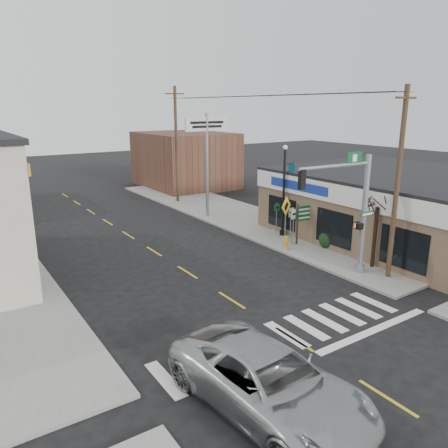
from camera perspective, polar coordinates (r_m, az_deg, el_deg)
ground at (r=16.68m, az=9.09°, el=-14.63°), size 140.00×140.00×0.00m
sidewalk_right at (r=31.31m, az=5.18°, el=-0.04°), size 6.00×38.00×0.13m
center_line at (r=22.58m, az=-4.83°, el=-6.28°), size 0.12×56.00×0.01m
crosswalk at (r=16.93m, az=8.15°, el=-14.09°), size 11.00×2.20×0.01m
thrift_store at (r=30.21m, az=21.95°, el=2.13°), size 12.00×14.00×4.00m
bldg_distant_right at (r=46.41m, az=-5.13°, el=8.36°), size 8.00×10.00×5.60m
suv at (r=12.85m, az=5.82°, el=-19.79°), size 3.61×6.66×1.77m
traffic_signal_pole at (r=21.79m, az=16.77°, el=2.59°), size 4.78×0.38×6.06m
guide_sign at (r=26.79m, az=10.55°, el=0.93°), size 1.44×0.13×2.51m
fire_hydrant at (r=25.79m, az=8.11°, el=-2.33°), size 0.25×0.25×0.78m
ped_crossing_sign at (r=26.12m, az=8.08°, el=1.52°), size 1.16×0.08×2.98m
lamp_post at (r=27.92m, az=7.93°, el=5.21°), size 0.75×0.59×5.79m
dance_center_sign at (r=32.57m, az=-2.27°, el=10.85°), size 3.60×0.22×7.64m
bare_tree at (r=23.19m, az=19.52°, el=3.47°), size 2.39×2.39×4.78m
shrub_front at (r=24.95m, az=20.08°, el=-3.66°), size 1.21×1.21×0.91m
shrub_back at (r=26.63m, az=13.58°, el=-1.97°), size 1.22×1.22×0.92m
utility_pole_near at (r=21.91m, az=21.70°, el=4.98°), size 1.57×0.24×9.05m
utility_pole_far at (r=38.10m, az=-6.26°, el=10.37°), size 1.69×0.25×9.73m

